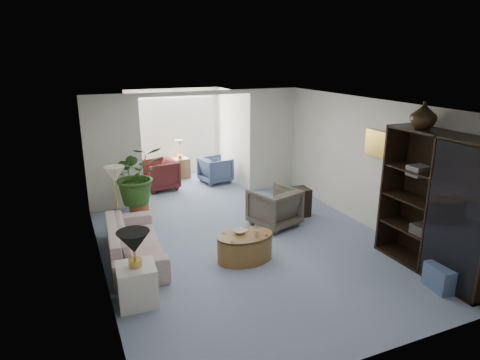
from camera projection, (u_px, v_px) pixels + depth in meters
name	position (u px, v px, depth m)	size (l,w,h in m)	color
floor	(254.00, 249.00, 7.36)	(6.00, 6.00, 0.00)	#8C9EB8
sunroom_floor	(187.00, 185.00, 10.96)	(2.60, 2.60, 0.00)	#8C9EB8
back_pier_left	(113.00, 154.00, 8.91)	(1.20, 0.12, 2.50)	beige
back_pier_right	(272.00, 140.00, 10.36)	(1.20, 0.12, 2.50)	beige
back_header	(197.00, 93.00, 9.29)	(2.60, 0.12, 0.10)	beige
window_pane	(174.00, 125.00, 11.50)	(2.20, 0.02, 1.50)	white
window_blinds	(174.00, 126.00, 11.48)	(2.20, 0.02, 1.50)	white
framed_picture	(377.00, 144.00, 7.72)	(0.04, 0.50, 0.40)	beige
sofa	(134.00, 241.00, 6.94)	(2.10, 0.82, 0.61)	beige
end_table	(137.00, 285.00, 5.68)	(0.51, 0.51, 0.56)	silver
table_lamp	(134.00, 242.00, 5.50)	(0.44, 0.44, 0.30)	black
floor_lamp	(114.00, 174.00, 7.38)	(0.36, 0.36, 0.28)	beige
coffee_table	(245.00, 247.00, 6.92)	(0.95, 0.95, 0.45)	olive
coffee_bowl	(240.00, 231.00, 6.91)	(0.23, 0.23, 0.06)	silver
coffee_cup	(256.00, 233.00, 6.81)	(0.10, 0.10, 0.10)	beige
wingback_chair	(274.00, 207.00, 8.25)	(0.82, 0.85, 0.77)	#615B4D
side_table_dark	(297.00, 202.00, 8.81)	(0.49, 0.39, 0.59)	black
entertainment_cabinet	(439.00, 205.00, 6.31)	(0.53, 1.97, 2.19)	black
cabinet_urn	(424.00, 115.00, 6.37)	(0.39, 0.39, 0.41)	#322110
ottoman	(446.00, 277.00, 6.08)	(0.45, 0.45, 0.36)	#4D5B85
plant_pot	(139.00, 210.00, 8.74)	(0.40, 0.40, 0.32)	#96512B
house_plant	(137.00, 175.00, 8.52)	(1.10, 0.96, 1.22)	#2D551D
sunroom_chair_blue	(216.00, 170.00, 11.09)	(0.73, 0.75, 0.68)	#4D5B85
sunroom_chair_maroon	(159.00, 175.00, 10.51)	(0.80, 0.82, 0.75)	maroon
sunroom_table	(180.00, 168.00, 11.48)	(0.45, 0.35, 0.55)	olive
shelf_clutter	(441.00, 208.00, 6.21)	(0.30, 1.23, 1.06)	#3E3B39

